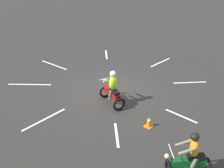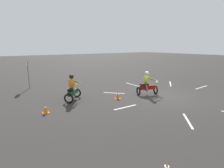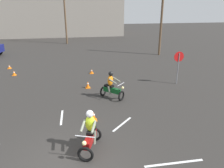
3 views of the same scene
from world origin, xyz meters
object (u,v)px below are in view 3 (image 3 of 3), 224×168
(traffic_cone_far_left, at_px, (88,85))
(traffic_cone_near_left, at_px, (9,67))
(utility_pole_near, at_px, (161,20))
(traffic_cone_far_right, at_px, (14,73))
(traffic_cone_mid_center, at_px, (94,116))
(traffic_cone_mid_left, at_px, (92,71))
(motorcycle_rider_foreground, at_px, (90,133))
(motorcycle_rider_background, at_px, (112,87))
(stop_sign, at_px, (179,61))
(utility_pole_far, at_px, (65,6))

(traffic_cone_far_left, bearing_deg, traffic_cone_near_left, 136.29)
(utility_pole_near, bearing_deg, traffic_cone_far_right, -160.20)
(traffic_cone_mid_center, relative_size, traffic_cone_mid_left, 1.31)
(motorcycle_rider_foreground, xyz_separation_m, utility_pole_near, (9.23, 15.78, 3.01))
(traffic_cone_mid_center, bearing_deg, traffic_cone_near_left, 120.70)
(traffic_cone_near_left, height_order, traffic_cone_mid_center, traffic_cone_mid_center)
(motorcycle_rider_background, xyz_separation_m, stop_sign, (4.99, 1.65, 0.91))
(traffic_cone_mid_left, distance_m, traffic_cone_far_right, 6.13)
(stop_sign, bearing_deg, traffic_cone_far_left, 177.06)
(traffic_cone_mid_left, bearing_deg, traffic_cone_far_left, -100.16)
(traffic_cone_far_left, bearing_deg, motorcycle_rider_background, -57.59)
(motorcycle_rider_foreground, relative_size, traffic_cone_mid_left, 4.70)
(motorcycle_rider_foreground, distance_m, traffic_cone_mid_left, 10.07)
(traffic_cone_near_left, bearing_deg, traffic_cone_far_right, -68.45)
(motorcycle_rider_foreground, distance_m, utility_pole_near, 18.53)
(motorcycle_rider_foreground, distance_m, motorcycle_rider_background, 5.05)
(traffic_cone_near_left, height_order, utility_pole_near, utility_pole_near)
(traffic_cone_far_right, height_order, utility_pole_far, utility_pole_far)
(motorcycle_rider_foreground, xyz_separation_m, traffic_cone_mid_center, (0.36, 2.25, -0.50))
(stop_sign, distance_m, traffic_cone_near_left, 14.24)
(traffic_cone_far_left, bearing_deg, utility_pole_near, 45.90)
(traffic_cone_mid_left, height_order, utility_pole_near, utility_pole_near)
(stop_sign, height_order, traffic_cone_mid_left, stop_sign)
(stop_sign, bearing_deg, traffic_cone_near_left, 153.05)
(traffic_cone_far_left, relative_size, utility_pole_near, 0.06)
(traffic_cone_far_right, distance_m, utility_pole_far, 16.18)
(motorcycle_rider_background, bearing_deg, motorcycle_rider_foreground, 24.78)
(traffic_cone_far_left, xyz_separation_m, utility_pole_near, (8.77, 9.05, 3.51))
(traffic_cone_near_left, bearing_deg, traffic_cone_far_left, -43.71)
(motorcycle_rider_foreground, xyz_separation_m, traffic_cone_far_left, (0.46, 6.73, -0.50))
(traffic_cone_mid_left, bearing_deg, utility_pole_near, 35.24)
(motorcycle_rider_background, height_order, utility_pole_far, utility_pole_far)
(utility_pole_near, bearing_deg, stop_sign, -105.09)
(traffic_cone_mid_left, relative_size, utility_pole_near, 0.05)
(motorcycle_rider_foreground, relative_size, traffic_cone_far_right, 4.28)
(motorcycle_rider_background, height_order, traffic_cone_mid_center, motorcycle_rider_background)
(stop_sign, distance_m, traffic_cone_far_right, 12.58)
(traffic_cone_near_left, bearing_deg, traffic_cone_mid_left, -22.09)
(motorcycle_rider_background, xyz_separation_m, traffic_cone_near_left, (-7.63, 8.06, -0.57))
(traffic_cone_far_left, height_order, utility_pole_near, utility_pole_near)
(traffic_cone_mid_center, bearing_deg, traffic_cone_far_right, 122.85)
(traffic_cone_mid_center, height_order, utility_pole_near, utility_pole_near)
(motorcycle_rider_background, height_order, traffic_cone_near_left, motorcycle_rider_background)
(utility_pole_far, bearing_deg, traffic_cone_far_left, -85.62)
(motorcycle_rider_background, distance_m, utility_pole_far, 21.36)
(traffic_cone_mid_center, bearing_deg, utility_pole_far, 93.29)
(motorcycle_rider_foreground, xyz_separation_m, traffic_cone_mid_left, (1.05, 10.00, -0.56))
(motorcycle_rider_foreground, relative_size, traffic_cone_near_left, 5.19)
(traffic_cone_far_right, bearing_deg, stop_sign, -19.79)
(utility_pole_far, bearing_deg, traffic_cone_mid_left, -82.56)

